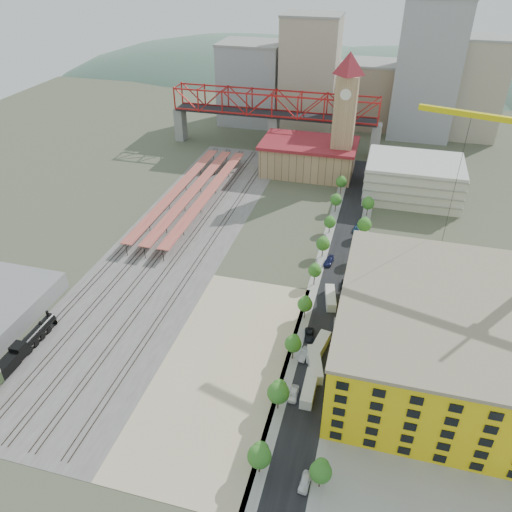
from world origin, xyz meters
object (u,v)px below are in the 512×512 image
(locomotive, at_px, (29,343))
(site_trailer_b, at_px, (315,364))
(site_trailer_a, at_px, (309,388))
(site_trailer_c, at_px, (319,347))
(site_trailer_d, at_px, (330,298))
(car_0, at_px, (294,394))
(construction_building, at_px, (442,338))
(clock_tower, at_px, (345,106))

(locomotive, bearing_deg, site_trailer_b, 9.59)
(site_trailer_a, bearing_deg, site_trailer_c, 89.78)
(site_trailer_b, bearing_deg, site_trailer_d, 74.77)
(locomotive, xyz_separation_m, site_trailer_c, (66.00, 16.92, -0.68))
(site_trailer_a, bearing_deg, car_0, -147.84)
(site_trailer_a, relative_size, site_trailer_b, 0.97)
(construction_building, distance_m, site_trailer_a, 30.68)
(locomotive, distance_m, car_0, 63.04)
(construction_building, height_order, locomotive, construction_building)
(construction_building, bearing_deg, clock_tower, 108.78)
(clock_tower, distance_m, construction_building, 107.36)
(clock_tower, xyz_separation_m, car_0, (5.00, -116.04, -27.89))
(clock_tower, distance_m, site_trailer_c, 105.07)
(clock_tower, bearing_deg, site_trailer_d, -84.40)
(site_trailer_b, bearing_deg, site_trailer_c, 74.77)
(site_trailer_a, xyz_separation_m, site_trailer_b, (0.00, 7.23, 0.05))
(site_trailer_d, bearing_deg, construction_building, -46.60)
(locomotive, distance_m, site_trailer_c, 68.14)
(locomotive, bearing_deg, site_trailer_a, 3.40)
(site_trailer_a, bearing_deg, locomotive, -176.82)
(locomotive, distance_m, site_trailer_a, 66.12)
(site_trailer_c, bearing_deg, construction_building, 13.39)
(clock_tower, height_order, construction_building, clock_tower)
(construction_building, height_order, site_trailer_a, construction_building)
(locomotive, bearing_deg, site_trailer_d, 28.95)
(locomotive, height_order, car_0, locomotive)
(site_trailer_b, bearing_deg, construction_building, -0.35)
(site_trailer_a, bearing_deg, clock_tower, 93.79)
(site_trailer_b, bearing_deg, site_trailer_a, -105.23)
(construction_building, xyz_separation_m, site_trailer_d, (-26.00, 18.46, -8.15))
(clock_tower, relative_size, site_trailer_c, 5.33)
(clock_tower, bearing_deg, locomotive, -116.17)
(clock_tower, bearing_deg, site_trailer_a, -85.99)
(site_trailer_d, xyz_separation_m, car_0, (-3.00, -34.50, -0.46))
(clock_tower, xyz_separation_m, site_trailer_a, (8.00, -114.14, -27.36))
(clock_tower, xyz_separation_m, construction_building, (34.00, -99.99, -19.29))
(site_trailer_c, bearing_deg, site_trailer_d, 100.89)
(clock_tower, bearing_deg, site_trailer_c, -85.48)
(clock_tower, height_order, site_trailer_c, clock_tower)
(construction_building, bearing_deg, locomotive, -168.90)
(site_trailer_a, relative_size, site_trailer_d, 1.06)
(clock_tower, bearing_deg, car_0, -87.53)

